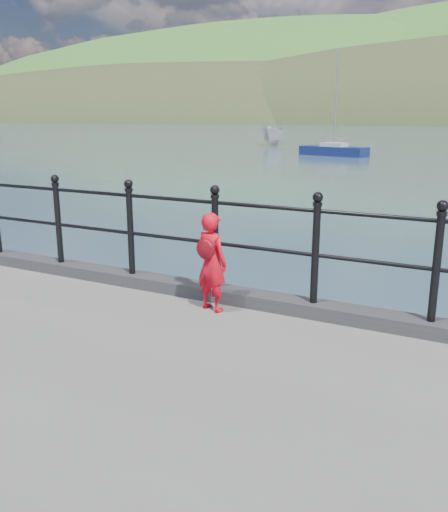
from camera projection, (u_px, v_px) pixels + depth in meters
The scene contains 6 objects.
ground at pixel (181, 361), 7.06m from camera, with size 600.00×600.00×0.00m, color #2D4251.
kerb at pixel (172, 285), 6.66m from camera, with size 60.00×0.30×0.15m, color #28282B.
railing at pixel (171, 226), 6.47m from camera, with size 18.11×0.11×1.20m.
child at pixel (211, 262), 5.90m from camera, with size 0.46×0.36×1.10m.
launch_white at pixel (273, 136), 55.35m from camera, with size 1.93×5.12×1.98m, color silver.
sailboat_port at pixel (334, 151), 42.04m from camera, with size 5.55×2.87×7.79m.
Camera 1 is at (3.47, -5.50, 3.11)m, focal length 38.00 mm.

